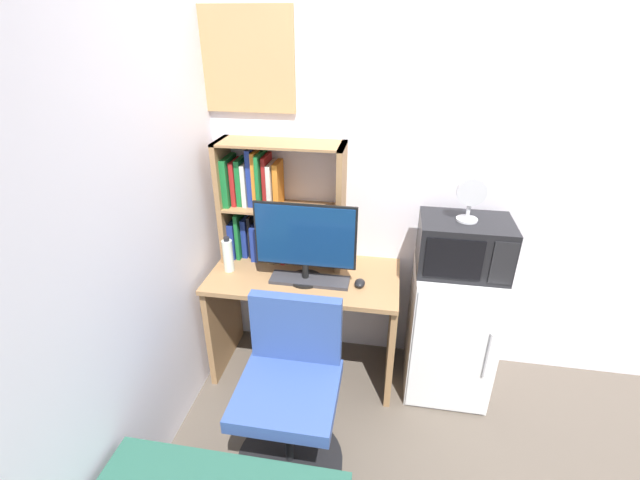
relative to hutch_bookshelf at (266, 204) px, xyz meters
name	(u,v)px	position (x,y,z in m)	size (l,w,h in m)	color
wall_back	(561,177)	(1.66, 0.13, 0.22)	(6.40, 0.04, 2.60)	silver
wall_left	(1,314)	(-0.36, -1.49, 0.22)	(0.04, 4.40, 2.60)	silver
desk	(305,305)	(0.27, -0.18, -0.59)	(1.12, 0.57, 0.72)	#997047
hutch_bookshelf	(266,204)	(0.00, 0.00, 0.00)	(0.74, 0.25, 0.74)	#997047
monitor	(305,240)	(0.29, -0.24, -0.10)	(0.58, 0.20, 0.48)	black
keyboard	(310,280)	(0.31, -0.25, -0.35)	(0.46, 0.13, 0.02)	#333338
computer_mouse	(360,283)	(0.60, -0.25, -0.34)	(0.06, 0.08, 0.04)	black
water_bottle	(228,255)	(-0.19, -0.21, -0.26)	(0.06, 0.06, 0.22)	silver
mini_fridge	(450,330)	(1.15, -0.17, -0.66)	(0.48, 0.50, 0.83)	white
microwave	(464,246)	(1.15, -0.16, -0.10)	(0.48, 0.34, 0.30)	black
desk_fan	(471,197)	(1.14, -0.17, 0.18)	(0.15, 0.11, 0.24)	silver
desk_chair	(290,399)	(0.33, -0.84, -0.68)	(0.55, 0.55, 0.90)	black
wall_corkboard	(239,60)	(-0.13, 0.10, 0.80)	(0.62, 0.02, 0.55)	tan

